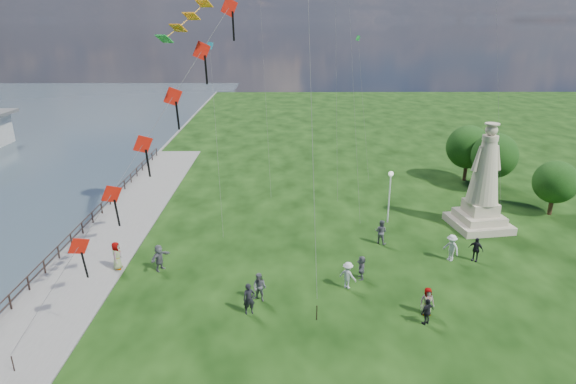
{
  "coord_description": "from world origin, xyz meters",
  "views": [
    {
      "loc": [
        -1.18,
        -18.91,
        15.11
      ],
      "look_at": [
        -1.0,
        8.0,
        5.5
      ],
      "focal_mm": 30.0,
      "sensor_mm": 36.0,
      "label": 1
    }
  ],
  "objects_px": {
    "lamppost": "(390,186)",
    "person_11": "(361,267)",
    "person_1": "(260,287)",
    "person_2": "(348,275)",
    "person_3": "(427,312)",
    "person_7": "(381,232)",
    "person_8": "(451,248)",
    "person_4": "(427,301)",
    "person_0": "(249,299)",
    "statue": "(483,189)",
    "person_10": "(117,257)",
    "person_9": "(476,249)",
    "person_5": "(159,258)"
  },
  "relations": [
    {
      "from": "person_3",
      "to": "statue",
      "type": "bearing_deg",
      "value": -153.7
    },
    {
      "from": "statue",
      "to": "person_7",
      "type": "distance_m",
      "value": 8.9
    },
    {
      "from": "person_9",
      "to": "person_5",
      "type": "bearing_deg",
      "value": -135.32
    },
    {
      "from": "person_7",
      "to": "person_10",
      "type": "relative_size",
      "value": 0.97
    },
    {
      "from": "lamppost",
      "to": "person_11",
      "type": "relative_size",
      "value": 2.77
    },
    {
      "from": "person_5",
      "to": "person_10",
      "type": "height_order",
      "value": "person_10"
    },
    {
      "from": "person_1",
      "to": "person_2",
      "type": "height_order",
      "value": "person_1"
    },
    {
      "from": "person_2",
      "to": "person_11",
      "type": "bearing_deg",
      "value": -96.4
    },
    {
      "from": "person_7",
      "to": "person_8",
      "type": "relative_size",
      "value": 0.97
    },
    {
      "from": "person_4",
      "to": "person_5",
      "type": "relative_size",
      "value": 0.9
    },
    {
      "from": "person_7",
      "to": "person_8",
      "type": "xyz_separation_m",
      "value": [
        4.17,
        -2.64,
        0.02
      ]
    },
    {
      "from": "person_8",
      "to": "person_4",
      "type": "bearing_deg",
      "value": -59.9
    },
    {
      "from": "lamppost",
      "to": "person_3",
      "type": "height_order",
      "value": "lamppost"
    },
    {
      "from": "person_10",
      "to": "person_11",
      "type": "xyz_separation_m",
      "value": [
        15.43,
        -1.16,
        -0.16
      ]
    },
    {
      "from": "person_5",
      "to": "person_0",
      "type": "bearing_deg",
      "value": -98.84
    },
    {
      "from": "person_2",
      "to": "person_3",
      "type": "xyz_separation_m",
      "value": [
        3.71,
        -3.69,
        -0.09
      ]
    },
    {
      "from": "person_5",
      "to": "person_7",
      "type": "xyz_separation_m",
      "value": [
        14.87,
        3.85,
        0.02
      ]
    },
    {
      "from": "person_4",
      "to": "person_5",
      "type": "xyz_separation_m",
      "value": [
        -15.71,
        5.01,
        0.09
      ]
    },
    {
      "from": "person_1",
      "to": "person_9",
      "type": "relative_size",
      "value": 1.03
    },
    {
      "from": "person_10",
      "to": "person_5",
      "type": "bearing_deg",
      "value": -90.93
    },
    {
      "from": "lamppost",
      "to": "person_5",
      "type": "bearing_deg",
      "value": -154.57
    },
    {
      "from": "person_0",
      "to": "person_1",
      "type": "xyz_separation_m",
      "value": [
        0.5,
        1.27,
        -0.04
      ]
    },
    {
      "from": "person_1",
      "to": "person_2",
      "type": "distance_m",
      "value": 5.35
    },
    {
      "from": "person_3",
      "to": "lamppost",
      "type": "bearing_deg",
      "value": -125.89
    },
    {
      "from": "person_1",
      "to": "person_4",
      "type": "relative_size",
      "value": 1.09
    },
    {
      "from": "statue",
      "to": "person_10",
      "type": "distance_m",
      "value": 26.66
    },
    {
      "from": "person_3",
      "to": "person_11",
      "type": "relative_size",
      "value": 0.99
    },
    {
      "from": "statue",
      "to": "person_1",
      "type": "height_order",
      "value": "statue"
    },
    {
      "from": "statue",
      "to": "person_11",
      "type": "distance_m",
      "value": 13.15
    },
    {
      "from": "statue",
      "to": "person_5",
      "type": "bearing_deg",
      "value": -172.49
    },
    {
      "from": "person_0",
      "to": "person_9",
      "type": "height_order",
      "value": "person_0"
    },
    {
      "from": "person_5",
      "to": "person_1",
      "type": "bearing_deg",
      "value": -88.82
    },
    {
      "from": "person_0",
      "to": "person_8",
      "type": "height_order",
      "value": "person_8"
    },
    {
      "from": "person_5",
      "to": "person_11",
      "type": "xyz_separation_m",
      "value": [
        12.73,
        -1.15,
        -0.12
      ]
    },
    {
      "from": "person_4",
      "to": "person_7",
      "type": "distance_m",
      "value": 8.89
    },
    {
      "from": "person_2",
      "to": "person_10",
      "type": "bearing_deg",
      "value": 26.54
    },
    {
      "from": "person_0",
      "to": "person_3",
      "type": "distance_m",
      "value": 9.46
    },
    {
      "from": "statue",
      "to": "person_8",
      "type": "height_order",
      "value": "statue"
    },
    {
      "from": "person_7",
      "to": "person_4",
      "type": "bearing_deg",
      "value": 126.91
    },
    {
      "from": "lamppost",
      "to": "person_7",
      "type": "bearing_deg",
      "value": -108.65
    },
    {
      "from": "person_2",
      "to": "person_8",
      "type": "distance_m",
      "value": 8.07
    },
    {
      "from": "lamppost",
      "to": "person_11",
      "type": "bearing_deg",
      "value": -111.22
    },
    {
      "from": "person_2",
      "to": "person_4",
      "type": "bearing_deg",
      "value": -179.25
    },
    {
      "from": "person_7",
      "to": "person_1",
      "type": "bearing_deg",
      "value": 73.44
    },
    {
      "from": "person_0",
      "to": "person_9",
      "type": "distance_m",
      "value": 15.8
    },
    {
      "from": "person_0",
      "to": "person_2",
      "type": "relative_size",
      "value": 1.06
    },
    {
      "from": "statue",
      "to": "person_0",
      "type": "distance_m",
      "value": 20.66
    },
    {
      "from": "lamppost",
      "to": "person_1",
      "type": "relative_size",
      "value": 2.45
    },
    {
      "from": "person_8",
      "to": "person_1",
      "type": "bearing_deg",
      "value": -100.6
    },
    {
      "from": "person_11",
      "to": "person_4",
      "type": "bearing_deg",
      "value": 40.62
    }
  ]
}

